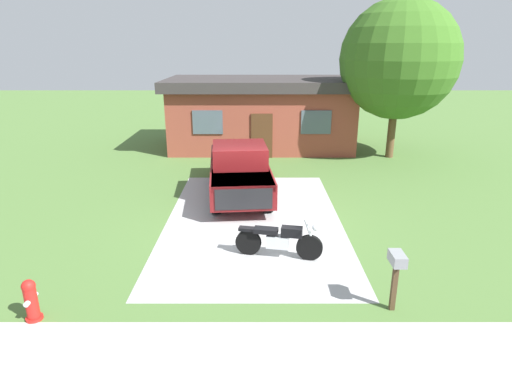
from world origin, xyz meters
The scene contains 9 objects.
ground_plane centered at (0.00, 0.00, 0.00)m, with size 80.00×80.00×0.00m, color #4E7336.
driveway_pad centered at (0.00, 0.00, 0.00)m, with size 5.29×8.92×0.01m, color #A9A9A9.
sidewalk_strip centered at (0.00, -6.00, 0.00)m, with size 36.00×1.80×0.01m, color #B1B1AC.
motorcycle centered at (0.65, -2.38, 0.47)m, with size 2.19×0.79×1.09m.
pickup_truck centered at (-0.53, 2.54, 0.95)m, with size 2.47×5.77×1.90m.
fire_hydrant centered at (-4.27, -5.00, 0.43)m, with size 0.32×0.40×0.87m.
mailbox centered at (2.83, -4.66, 0.98)m, with size 0.26×0.48×1.26m.
shade_tree centered at (6.47, 7.87, 4.47)m, with size 5.29×5.29×7.13m.
neighbor_house centered at (0.34, 10.23, 1.79)m, with size 9.60×5.60×3.50m.
Camera 1 is at (0.07, -12.10, 5.08)m, focal length 30.00 mm.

